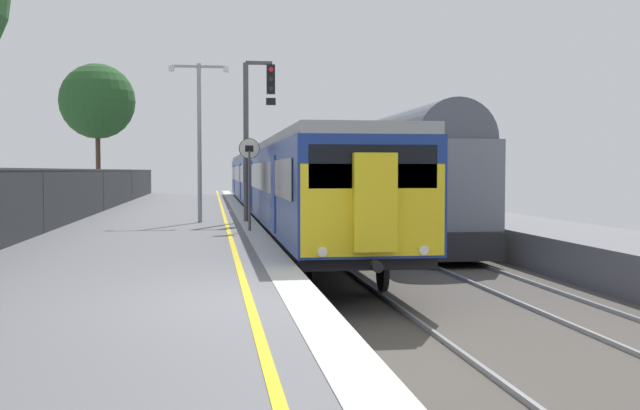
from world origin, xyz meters
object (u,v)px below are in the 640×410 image
Objects in this scene: freight_train_adjacent_track at (342,173)px; background_tree_centre at (97,104)px; signal_gantry at (254,122)px; commuter_train_at_platform at (275,181)px; platform_lamp_mid at (199,128)px; speed_limit_sign at (249,172)px.

freight_train_adjacent_track is 16.27m from background_tree_centre.
freight_train_adjacent_track is 7.16× the size of signal_gantry.
platform_lamp_mid is (-3.31, -9.02, 1.89)m from commuter_train_at_platform.
background_tree_centre is (-9.74, 12.45, 4.53)m from commuter_train_at_platform.
freight_train_adjacent_track is (4.00, 4.82, 0.33)m from commuter_train_at_platform.
platform_lamp_mid reaches higher than freight_train_adjacent_track.
speed_limit_sign is at bearing -98.11° from commuter_train_at_platform.
background_tree_centre reaches higher than commuter_train_at_platform.
background_tree_centre is (-6.43, 21.47, 2.63)m from platform_lamp_mid.
commuter_train_at_platform is 16.01× the size of speed_limit_sign.
commuter_train_at_platform is at bearing 80.47° from signal_gantry.
platform_lamp_mid is at bearing -110.18° from commuter_train_at_platform.
commuter_train_at_platform is at bearing -51.96° from background_tree_centre.
freight_train_adjacent_track is 18.70m from speed_limit_sign.
speed_limit_sign is (-1.85, -12.95, 0.44)m from commuter_train_at_platform.
freight_train_adjacent_track is 15.73m from platform_lamp_mid.
freight_train_adjacent_track is 7.35× the size of platform_lamp_mid.
signal_gantry is at bearing -111.86° from freight_train_adjacent_track.
freight_train_adjacent_track reaches higher than commuter_train_at_platform.
freight_train_adjacent_track reaches higher than speed_limit_sign.
signal_gantry reaches higher than commuter_train_at_platform.
signal_gantry is at bearing -99.53° from commuter_train_at_platform.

